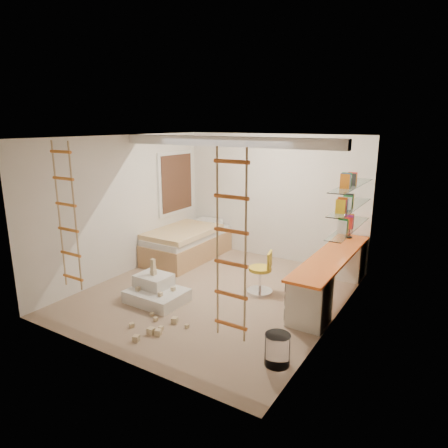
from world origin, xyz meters
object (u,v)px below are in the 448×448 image
Objects in this scene: swivel_chair at (261,278)px; desk at (331,275)px; bed at (187,243)px; play_platform at (156,291)px.

desk is at bearing 22.27° from swivel_chair.
bed is 2.13m from play_platform.
desk is 3.79× the size of swivel_chair.
desk is 1.40× the size of bed.
swivel_chair is at bearing 41.26° from play_platform.
swivel_chair reaches higher than bed.
desk reaches higher than bed.
play_platform is at bearing -146.20° from desk.
desk is 2.87m from play_platform.
desk is 1.15m from swivel_chair.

